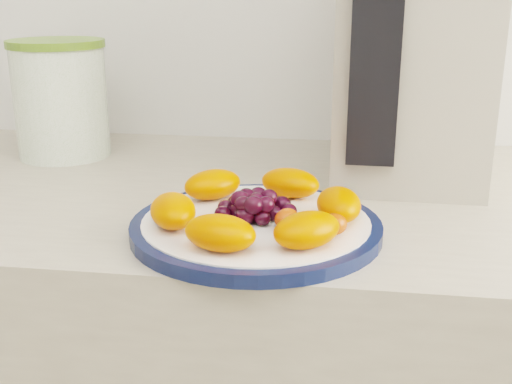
# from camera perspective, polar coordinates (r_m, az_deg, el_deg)

# --- Properties ---
(plate_rim) EXTENTS (0.29, 0.29, 0.01)m
(plate_rim) POSITION_cam_1_polar(r_m,az_deg,el_deg) (0.73, 0.00, -3.17)
(plate_rim) COLOR #0E193C
(plate_rim) RESTS_ON counter
(plate_face) EXTENTS (0.26, 0.26, 0.02)m
(plate_face) POSITION_cam_1_polar(r_m,az_deg,el_deg) (0.73, 0.00, -3.10)
(plate_face) COLOR white
(plate_face) RESTS_ON counter
(canister) EXTENTS (0.15, 0.15, 0.18)m
(canister) POSITION_cam_1_polar(r_m,az_deg,el_deg) (1.10, -16.93, 7.60)
(canister) COLOR #386917
(canister) RESTS_ON counter
(canister_lid) EXTENTS (0.16, 0.16, 0.01)m
(canister_lid) POSITION_cam_1_polar(r_m,az_deg,el_deg) (1.08, -17.39, 12.49)
(canister_lid) COLOR #5A7C29
(canister_lid) RESTS_ON canister
(appliance_body) EXTENTS (0.21, 0.29, 0.36)m
(appliance_body) POSITION_cam_1_polar(r_m,az_deg,el_deg) (0.96, 13.53, 11.97)
(appliance_body) COLOR #A29B8C
(appliance_body) RESTS_ON counter
(appliance_panel) EXTENTS (0.06, 0.02, 0.26)m
(appliance_panel) POSITION_cam_1_polar(r_m,az_deg,el_deg) (0.81, 10.55, 11.50)
(appliance_panel) COLOR black
(appliance_panel) RESTS_ON appliance_body
(fruit_plate) EXTENTS (0.25, 0.25, 0.04)m
(fruit_plate) POSITION_cam_1_polar(r_m,az_deg,el_deg) (0.72, 0.35, -1.34)
(fruit_plate) COLOR #DC4800
(fruit_plate) RESTS_ON plate_face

